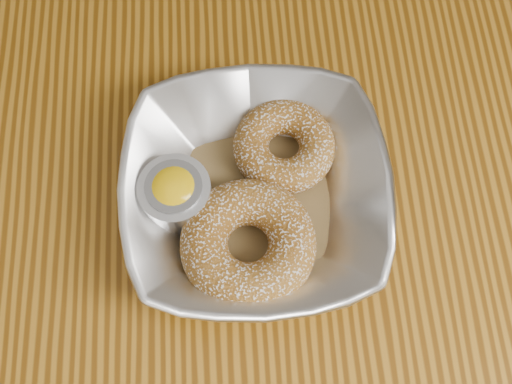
{
  "coord_description": "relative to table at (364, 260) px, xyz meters",
  "views": [
    {
      "loc": [
        -0.12,
        -0.15,
        1.24
      ],
      "look_at": [
        -0.11,
        0.03,
        0.78
      ],
      "focal_mm": 42.0,
      "sensor_mm": 36.0,
      "label": 1
    }
  ],
  "objects": [
    {
      "name": "ground_plane",
      "position": [
        0.0,
        0.0,
        -0.65
      ],
      "size": [
        4.0,
        4.0,
        0.0
      ],
      "primitive_type": "plane",
      "color": "#565659",
      "rests_on": "ground"
    },
    {
      "name": "table",
      "position": [
        0.0,
        0.0,
        0.0
      ],
      "size": [
        1.2,
        0.8,
        0.75
      ],
      "color": "brown",
      "rests_on": "ground_plane"
    },
    {
      "name": "serving_bowl",
      "position": [
        -0.11,
        0.03,
        0.13
      ],
      "size": [
        0.22,
        0.22,
        0.05
      ],
      "primitive_type": "imported",
      "color": "silver",
      "rests_on": "table"
    },
    {
      "name": "parchment",
      "position": [
        -0.11,
        0.03,
        0.11
      ],
      "size": [
        0.2,
        0.2,
        0.0
      ],
      "primitive_type": "cube",
      "rotation": [
        0.0,
        0.0,
        0.65
      ],
      "color": "brown",
      "rests_on": "table"
    },
    {
      "name": "donut_back",
      "position": [
        -0.08,
        0.07,
        0.12
      ],
      "size": [
        0.11,
        0.11,
        0.03
      ],
      "primitive_type": "torus",
      "rotation": [
        0.0,
        0.0,
        0.29
      ],
      "color": "brown",
      "rests_on": "parchment"
    },
    {
      "name": "donut_front",
      "position": [
        -0.12,
        -0.01,
        0.13
      ],
      "size": [
        0.13,
        0.13,
        0.04
      ],
      "primitive_type": "torus",
      "rotation": [
        0.0,
        0.0,
        -0.2
      ],
      "color": "brown",
      "rests_on": "parchment"
    },
    {
      "name": "ramekin",
      "position": [
        -0.17,
        0.03,
        0.13
      ],
      "size": [
        0.06,
        0.06,
        0.05
      ],
      "color": "silver",
      "rests_on": "table"
    }
  ]
}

